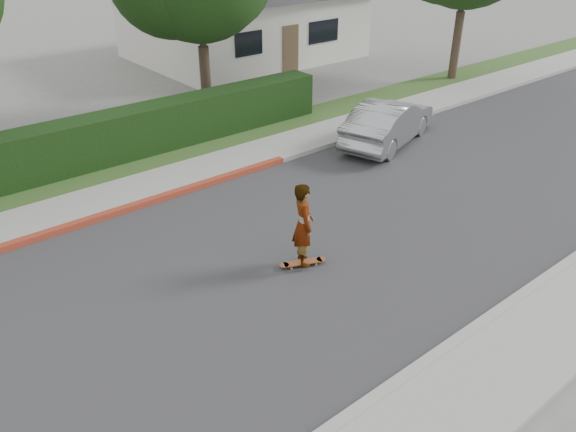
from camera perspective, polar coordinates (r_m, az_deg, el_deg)
name	(u,v)px	position (r m, az deg, el deg)	size (l,w,h in m)	color
ground	(355,225)	(13.55, 6.79, -0.94)	(120.00, 120.00, 0.00)	slate
road	(355,225)	(13.55, 6.79, -0.92)	(60.00, 8.00, 0.01)	#2D2D30
curb_near	(508,305)	(11.55, 21.49, -8.44)	(60.00, 0.20, 0.15)	#9E9E99
sidewalk_near	(553,330)	(11.28, 25.36, -10.45)	(60.00, 1.60, 0.12)	gray
curb_far	(254,168)	(16.30, -3.47, 4.86)	(60.00, 0.20, 0.15)	#9E9E99
curb_red_section	(85,222)	(14.30, -19.89, -0.55)	(12.00, 0.21, 0.15)	#983421
sidewalk_far	(236,159)	(16.98, -5.26, 5.76)	(60.00, 1.60, 0.12)	gray
planting_strip	(208,144)	(18.25, -8.12, 7.23)	(60.00, 1.60, 0.10)	#2D4C1E
hedge	(108,140)	(17.30, -17.86, 7.38)	(15.00, 1.00, 1.50)	black
house	(242,13)	(29.58, -4.66, 19.85)	(10.60, 8.60, 4.30)	beige
skateboard	(303,262)	(11.93, 1.52, -4.73)	(1.01, 0.59, 0.09)	#AE692F
skateboarder	(303,225)	(11.45, 1.58, -0.87)	(0.66, 0.44, 1.82)	white
car_silver	(388,122)	(18.35, 10.16, 9.36)	(1.48, 4.24, 1.40)	#A9ACB0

